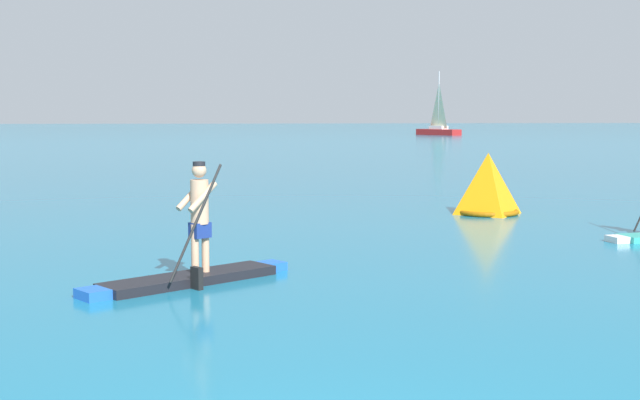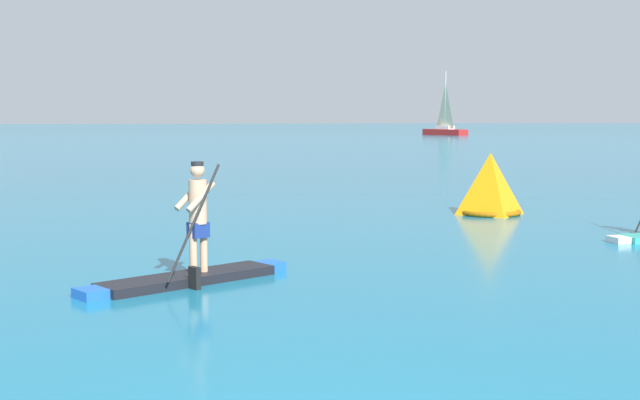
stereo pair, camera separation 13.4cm
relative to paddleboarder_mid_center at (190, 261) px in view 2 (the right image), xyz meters
The scene contains 3 objects.
paddleboarder_mid_center is the anchor object (origin of this frame).
race_marker_buoy 10.29m from the paddleboarder_mid_center, 47.11° to the left, with size 1.51×1.51×1.49m.
sailboat_right_horizon 88.05m from the paddleboarder_mid_center, 71.93° to the left, with size 4.26×5.97×7.40m.
Camera 2 is at (-0.53, -4.53, 2.41)m, focal length 47.19 mm.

